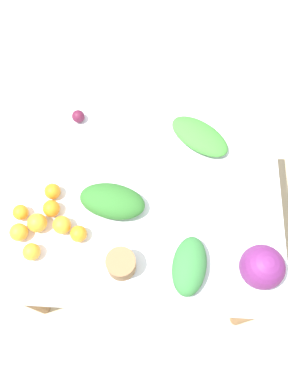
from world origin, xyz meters
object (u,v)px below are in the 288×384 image
object	(u,v)px
orange_4	(19,232)
orange_6	(53,191)
cabbage_purple	(262,267)
orange_1	(79,234)
orange_2	(31,252)
paper_bag	(121,264)
orange_0	(37,223)
greens_bunch_scallion	(200,136)
orange_7	(62,225)
greens_bunch_chard	(112,201)
orange_5	(21,212)
orange_3	(51,208)
beet_root	(78,116)
greens_bunch_dandelion	(189,266)

from	to	relation	value
orange_4	orange_6	distance (m)	0.22
cabbage_purple	orange_1	bearing A→B (deg)	-8.39
orange_2	paper_bag	bearing A→B (deg)	174.97
orange_0	orange_6	distance (m)	0.15
cabbage_purple	greens_bunch_scallion	bearing A→B (deg)	-69.34
cabbage_purple	paper_bag	xyz separation A→B (m)	(0.55, 0.01, -0.04)
orange_1	orange_7	distance (m)	0.08
greens_bunch_chard	orange_5	world-z (taller)	greens_bunch_chard
cabbage_purple	orange_3	bearing A→B (deg)	-13.90
cabbage_purple	orange_5	world-z (taller)	cabbage_purple
orange_4	beet_root	bearing A→B (deg)	-106.19
paper_bag	orange_0	distance (m)	0.40
paper_bag	orange_2	bearing A→B (deg)	-5.03
beet_root	orange_2	bearing A→B (deg)	81.07
greens_bunch_scallion	orange_3	distance (m)	0.75
cabbage_purple	orange_1	distance (m)	0.75
orange_3	beet_root	bearing A→B (deg)	-96.38
greens_bunch_chard	greens_bunch_dandelion	size ratio (longest dim) A/B	1.16
orange_1	orange_5	world-z (taller)	orange_1
beet_root	orange_4	world-z (taller)	orange_4
greens_bunch_dandelion	orange_3	bearing A→B (deg)	-20.18
greens_bunch_dandelion	orange_0	xyz separation A→B (m)	(0.64, -0.15, -0.01)
orange_5	orange_7	xyz separation A→B (m)	(-0.19, 0.05, 0.01)
greens_bunch_chard	orange_0	xyz separation A→B (m)	(0.31, 0.11, -0.01)
orange_2	greens_bunch_dandelion	bearing A→B (deg)	177.82
orange_7	greens_bunch_scallion	bearing A→B (deg)	-140.83
orange_4	orange_6	bearing A→B (deg)	-119.80
greens_bunch_scallion	orange_5	world-z (taller)	orange_5
orange_5	orange_0	bearing A→B (deg)	150.84
orange_0	beet_root	bearing A→B (deg)	-100.50
orange_3	orange_0	bearing A→B (deg)	55.26
orange_1	orange_2	world-z (taller)	orange_2
cabbage_purple	orange_6	bearing A→B (deg)	-18.60
greens_bunch_chard	orange_4	bearing A→B (deg)	22.57
paper_bag	beet_root	distance (m)	0.75
greens_bunch_scallion	orange_0	size ratio (longest dim) A/B	3.64
cabbage_purple	orange_4	size ratio (longest dim) A/B	2.30
orange_3	greens_bunch_scallion	bearing A→B (deg)	-147.83
orange_1	orange_3	xyz separation A→B (m)	(0.13, -0.11, 0.00)
greens_bunch_chard	beet_root	distance (m)	0.48
greens_bunch_scallion	orange_5	bearing A→B (deg)	28.99
beet_root	orange_0	bearing A→B (deg)	79.50
orange_3	orange_5	xyz separation A→B (m)	(0.13, 0.02, -0.00)
orange_2	greens_bunch_chard	bearing A→B (deg)	-142.83
greens_bunch_dandelion	orange_1	xyz separation A→B (m)	(0.46, -0.11, -0.01)
paper_bag	orange_3	bearing A→B (deg)	-35.26
greens_bunch_chard	orange_2	world-z (taller)	greens_bunch_chard
cabbage_purple	orange_4	bearing A→B (deg)	-5.84
greens_bunch_scallion	orange_6	world-z (taller)	orange_6
paper_bag	orange_1	size ratio (longest dim) A/B	1.68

